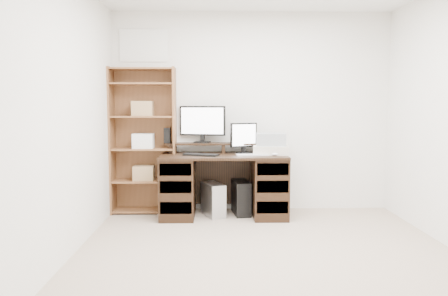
{
  "coord_description": "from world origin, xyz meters",
  "views": [
    {
      "loc": [
        -0.47,
        -3.56,
        1.36
      ],
      "look_at": [
        -0.36,
        1.43,
        0.85
      ],
      "focal_mm": 35.0,
      "sensor_mm": 36.0,
      "label": 1
    }
  ],
  "objects_px": {
    "monitor_wide": "(202,122)",
    "bookshelf": "(144,139)",
    "tower_silver": "(213,199)",
    "tower_black": "(241,198)",
    "desk": "(224,184)",
    "monitor_small": "(244,137)",
    "printer": "(271,150)"
  },
  "relations": [
    {
      "from": "monitor_wide",
      "to": "printer",
      "type": "height_order",
      "value": "monitor_wide"
    },
    {
      "from": "monitor_wide",
      "to": "monitor_small",
      "type": "height_order",
      "value": "monitor_wide"
    },
    {
      "from": "monitor_wide",
      "to": "desk",
      "type": "bearing_deg",
      "value": -33.03
    },
    {
      "from": "tower_black",
      "to": "desk",
      "type": "bearing_deg",
      "value": -168.48
    },
    {
      "from": "monitor_wide",
      "to": "tower_black",
      "type": "height_order",
      "value": "monitor_wide"
    },
    {
      "from": "monitor_wide",
      "to": "bookshelf",
      "type": "height_order",
      "value": "bookshelf"
    },
    {
      "from": "desk",
      "to": "monitor_small",
      "type": "relative_size",
      "value": 4.0
    },
    {
      "from": "tower_black",
      "to": "monitor_wide",
      "type": "bearing_deg",
      "value": 151.08
    },
    {
      "from": "desk",
      "to": "printer",
      "type": "height_order",
      "value": "printer"
    },
    {
      "from": "printer",
      "to": "tower_black",
      "type": "height_order",
      "value": "printer"
    },
    {
      "from": "desk",
      "to": "tower_black",
      "type": "xyz_separation_m",
      "value": [
        0.22,
        0.07,
        -0.18
      ]
    },
    {
      "from": "tower_silver",
      "to": "printer",
      "type": "bearing_deg",
      "value": -20.69
    },
    {
      "from": "monitor_wide",
      "to": "bookshelf",
      "type": "relative_size",
      "value": 0.32
    },
    {
      "from": "printer",
      "to": "monitor_wide",
      "type": "bearing_deg",
      "value": 170.22
    },
    {
      "from": "desk",
      "to": "monitor_wide",
      "type": "bearing_deg",
      "value": 134.59
    },
    {
      "from": "printer",
      "to": "tower_black",
      "type": "distance_m",
      "value": 0.7
    },
    {
      "from": "desk",
      "to": "monitor_small",
      "type": "distance_m",
      "value": 0.63
    },
    {
      "from": "tower_silver",
      "to": "tower_black",
      "type": "relative_size",
      "value": 0.93
    },
    {
      "from": "desk",
      "to": "monitor_wide",
      "type": "xyz_separation_m",
      "value": [
        -0.26,
        0.26,
        0.74
      ]
    },
    {
      "from": "monitor_small",
      "to": "printer",
      "type": "bearing_deg",
      "value": -37.45
    },
    {
      "from": "desk",
      "to": "monitor_small",
      "type": "xyz_separation_m",
      "value": [
        0.25,
        0.11,
        0.56
      ]
    },
    {
      "from": "desk",
      "to": "tower_silver",
      "type": "distance_m",
      "value": 0.23
    },
    {
      "from": "tower_silver",
      "to": "tower_black",
      "type": "distance_m",
      "value": 0.35
    },
    {
      "from": "tower_black",
      "to": "bookshelf",
      "type": "bearing_deg",
      "value": 166.22
    },
    {
      "from": "desk",
      "to": "monitor_small",
      "type": "height_order",
      "value": "monitor_small"
    },
    {
      "from": "monitor_wide",
      "to": "bookshelf",
      "type": "xyz_separation_m",
      "value": [
        -0.73,
        -0.05,
        -0.21
      ]
    },
    {
      "from": "printer",
      "to": "tower_silver",
      "type": "xyz_separation_m",
      "value": [
        -0.7,
        -0.01,
        -0.6
      ]
    },
    {
      "from": "monitor_small",
      "to": "tower_black",
      "type": "relative_size",
      "value": 0.87
    },
    {
      "from": "monitor_small",
      "to": "tower_black",
      "type": "distance_m",
      "value": 0.75
    },
    {
      "from": "desk",
      "to": "bookshelf",
      "type": "bearing_deg",
      "value": 167.86
    },
    {
      "from": "desk",
      "to": "printer",
      "type": "distance_m",
      "value": 0.7
    },
    {
      "from": "printer",
      "to": "tower_silver",
      "type": "height_order",
      "value": "printer"
    }
  ]
}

